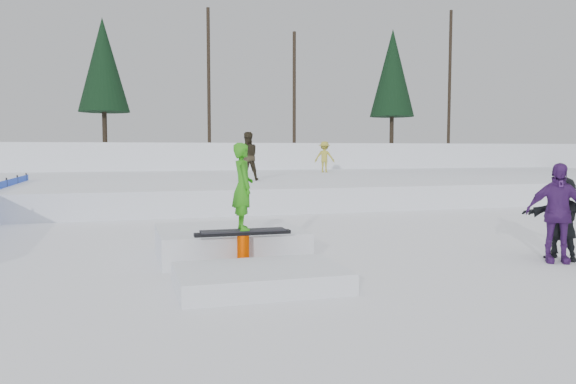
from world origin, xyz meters
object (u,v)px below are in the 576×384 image
object	(u,v)px
walker_ygreen	(325,157)
jib_rail_feature	(236,247)
spectator_dark	(563,218)
walker_olive	(247,156)
spectator_purple	(557,213)

from	to	relation	value
walker_ygreen	jib_rail_feature	bearing A→B (deg)	93.41
walker_ygreen	spectator_dark	xyz separation A→B (m)	(-2.54, -19.62, -0.86)
walker_olive	spectator_purple	size ratio (longest dim) A/B	1.06
walker_olive	jib_rail_feature	size ratio (longest dim) A/B	0.43
walker_ygreen	spectator_dark	world-z (taller)	walker_ygreen
spectator_purple	spectator_dark	size ratio (longest dim) A/B	1.17
walker_ygreen	spectator_purple	distance (m)	20.01
spectator_purple	jib_rail_feature	distance (m)	5.70
walker_olive	spectator_dark	distance (m)	13.44
walker_olive	jib_rail_feature	distance (m)	12.21
walker_ygreen	spectator_dark	size ratio (longest dim) A/B	1.08
walker_olive	spectator_purple	distance (m)	13.54
walker_olive	spectator_purple	xyz separation A→B (m)	(2.76, -13.23, -0.86)
spectator_purple	spectator_dark	bearing A→B (deg)	58.85
walker_ygreen	spectator_purple	size ratio (longest dim) A/B	0.92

